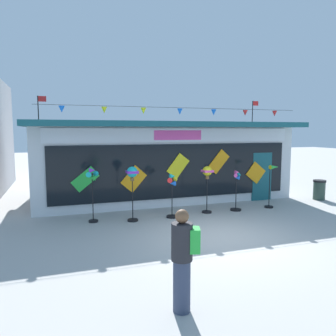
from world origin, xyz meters
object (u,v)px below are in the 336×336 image
Objects in this scene: wind_spinner_far_left at (92,184)px; person_near_camera at (183,258)px; wind_spinner_right at (236,190)px; wind_spinner_left at (132,178)px; wind_spinner_center_right at (207,177)px; trash_bin at (319,190)px; wind_spinner_center_left at (172,190)px; kite_shop_building at (157,159)px; wind_spinner_far_right at (272,181)px.

wind_spinner_far_left is 5.79m from person_near_camera.
person_near_camera is at bearing -127.31° from wind_spinner_right.
wind_spinner_left is 1.06× the size of wind_spinner_center_right.
wind_spinner_left is at bearing -174.87° from trash_bin.
wind_spinner_center_left reaches higher than trash_bin.
person_near_camera is 10.63m from trash_bin.
person_near_camera is at bearing -81.80° from wind_spinner_far_left.
kite_shop_building is 4.57m from wind_spinner_left.
wind_spinner_right is 4.40m from trash_bin.
kite_shop_building is 9.87m from person_near_camera.
kite_shop_building is 6.45× the size of person_near_camera.
kite_shop_building is 3.92m from wind_spinner_center_right.
wind_spinner_center_left is at bearing -173.73° from trash_bin.
wind_spinner_center_left is 1.01× the size of wind_spinner_right.
wind_spinner_right is (1.81, -3.91, -0.86)m from kite_shop_building.
wind_spinner_left is 5.43m from wind_spinner_far_right.
kite_shop_building is at bearing 130.69° from wind_spinner_far_right.
trash_bin is at bearing 7.69° from wind_spinner_right.
wind_spinner_right is (1.15, -0.06, -0.52)m from wind_spinner_center_right.
wind_spinner_far_left is at bearing 179.19° from wind_spinner_far_right.
wind_spinner_far_right is 0.97× the size of person_near_camera.
kite_shop_building is 5.04m from wind_spinner_far_left.
wind_spinner_far_right reaches higher than trash_bin.
wind_spinner_far_right is at bearing 0.73° from wind_spinner_right.
wind_spinner_left is 1.09× the size of wind_spinner_far_right.
kite_shop_building reaches higher than trash_bin.
wind_spinner_center_left is 6.94m from trash_bin.
wind_spinner_far_left is at bearing -130.94° from kite_shop_building.
person_near_camera is at bearing -118.87° from wind_spinner_center_right.
kite_shop_building is 4.20m from wind_spinner_center_left.
wind_spinner_far_left is 1.17× the size of wind_spinner_center_left.
wind_spinner_left reaches higher than wind_spinner_center_right.
wind_spinner_far_left is 1.18× the size of wind_spinner_right.
wind_spinner_far_right reaches higher than wind_spinner_center_left.
wind_spinner_far_right is at bearing -168.58° from trash_bin.
wind_spinner_far_right is (4.07, 0.19, 0.06)m from wind_spinner_center_left.
wind_spinner_center_left is 0.90× the size of wind_spinner_center_right.
person_near_camera reaches higher than wind_spinner_center_left.
person_near_camera is at bearing -107.77° from wind_spinner_center_left.
person_near_camera is at bearing -94.15° from wind_spinner_left.
wind_spinner_center_right is at bearing 9.35° from wind_spinner_center_left.
wind_spinner_center_right is 6.49m from person_near_camera.
wind_spinner_center_left is 1.45m from wind_spinner_center_right.
kite_shop_building is 6.66× the size of wind_spinner_far_right.
trash_bin is (4.34, 0.59, -0.36)m from wind_spinner_right.
wind_spinner_far_left is 3.95m from wind_spinner_center_right.
wind_spinner_left is (-2.07, -4.06, -0.25)m from kite_shop_building.
wind_spinner_far_right is (3.34, -3.89, -0.64)m from kite_shop_building.
kite_shop_building is at bearing 114.82° from wind_spinner_right.
person_near_camera is (-4.28, -5.61, 0.11)m from wind_spinner_right.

